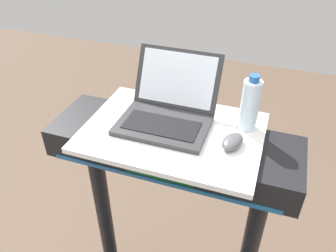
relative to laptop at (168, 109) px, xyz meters
name	(u,v)px	position (x,y,z in m)	size (l,w,h in m)	color
desk_board	(173,132)	(0.04, -0.05, -0.05)	(0.62, 0.43, 0.02)	white
laptop	(168,109)	(0.00, 0.00, 0.00)	(0.32, 0.32, 0.21)	#2D2D30
computer_mouse	(232,142)	(0.25, -0.07, -0.03)	(0.06, 0.10, 0.03)	#4C4C51
water_bottle	(250,105)	(0.28, 0.05, 0.05)	(0.06, 0.06, 0.20)	silver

